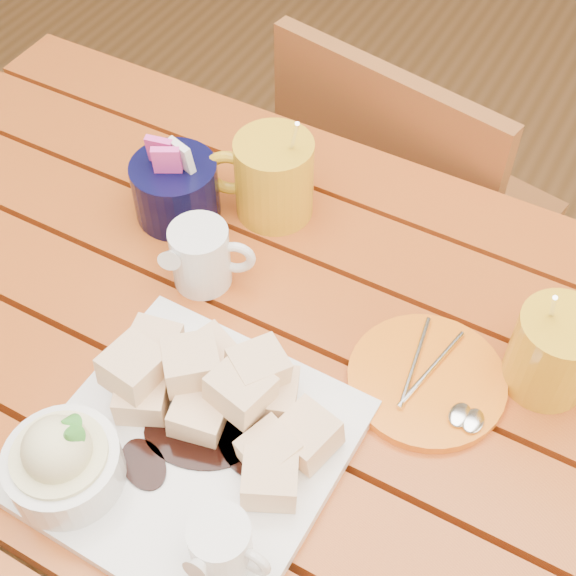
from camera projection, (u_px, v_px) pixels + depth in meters
The scene contains 8 objects.
table at pixel (244, 413), 0.97m from camera, with size 1.20×0.79×0.75m.
dessert_plate at pixel (169, 441), 0.78m from camera, with size 0.29×0.29×0.11m.
coffee_mug_left at pixel (272, 177), 0.99m from camera, with size 0.14×0.10×0.16m.
coffee_mug_right at pixel (557, 351), 0.83m from camera, with size 0.13×0.09×0.15m.
cream_pitcher at pixel (201, 256), 0.92m from camera, with size 0.10×0.09×0.08m.
sugar_caddy at pixel (176, 188), 1.00m from camera, with size 0.11×0.11×0.12m.
orange_saucer at pixel (428, 381), 0.86m from camera, with size 0.17×0.17×0.02m.
chair_far at pixel (403, 219), 1.42m from camera, with size 0.46×0.46×0.83m.
Camera 1 is at (0.29, -0.41, 1.48)m, focal length 50.00 mm.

